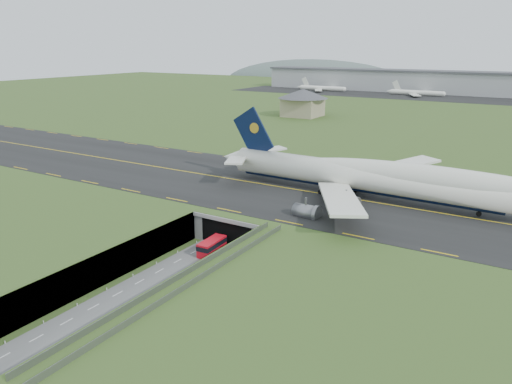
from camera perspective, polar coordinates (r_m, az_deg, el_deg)
The scene contains 10 objects.
ground at distance 95.48m, azimuth -6.16°, elevation -7.77°, with size 900.00×900.00×0.00m, color #415A24.
airfield_deck at distance 94.29m, azimuth -6.21°, elevation -6.11°, with size 800.00×800.00×6.00m, color gray.
trench_road at distance 90.21m, azimuth -9.09°, elevation -9.33°, with size 12.00×75.00×0.20m, color slate.
taxiway at distance 119.53m, azimuth 3.39°, elevation 0.45°, with size 800.00×44.00×0.18m, color black.
tunnel_portal at distance 106.94m, azimuth -0.77°, elevation -3.03°, with size 17.00×22.30×6.00m.
guideway at distance 73.57m, azimuth -8.54°, elevation -11.03°, with size 3.00×53.00×7.05m.
jumbo_jet at distance 111.81m, azimuth 14.64°, elevation 1.45°, with size 86.95×57.26×18.95m.
shuttle_tram at distance 97.36m, azimuth -5.06°, elevation -6.23°, with size 3.04×7.12×2.86m.
service_building at distance 241.16m, azimuth 5.38°, elevation 10.40°, with size 24.08×24.08×12.93m.
cargo_terminal at distance 372.70m, azimuth 23.53°, elevation 11.33°, with size 320.00×67.00×15.60m.
Camera 1 is at (53.77, -68.50, 39.14)m, focal length 35.00 mm.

